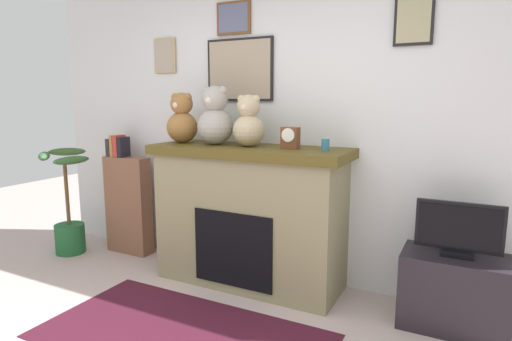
{
  "coord_description": "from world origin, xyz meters",
  "views": [
    {
      "loc": [
        1.42,
        -1.38,
        1.55
      ],
      "look_at": [
        -0.15,
        1.66,
        0.98
      ],
      "focal_mm": 29.75,
      "sensor_mm": 36.0,
      "label": 1
    }
  ],
  "objects_px": {
    "tv_stand": "(454,292)",
    "teddy_bear_tan": "(182,120)",
    "television": "(459,231)",
    "bookshelf": "(128,202)",
    "candle_jar": "(326,145)",
    "potted_plant": "(68,217)",
    "teddy_bear_cream": "(215,118)",
    "teddy_bear_grey": "(249,123)",
    "fireplace": "(249,215)",
    "mantel_clock": "(290,138)"
  },
  "relations": [
    {
      "from": "tv_stand",
      "to": "teddy_bear_tan",
      "type": "distance_m",
      "value": 2.5
    },
    {
      "from": "teddy_bear_tan",
      "to": "teddy_bear_cream",
      "type": "relative_size",
      "value": 0.89
    },
    {
      "from": "potted_plant",
      "to": "teddy_bear_tan",
      "type": "distance_m",
      "value": 1.66
    },
    {
      "from": "television",
      "to": "potted_plant",
      "type": "bearing_deg",
      "value": -176.76
    },
    {
      "from": "teddy_bear_cream",
      "to": "teddy_bear_grey",
      "type": "distance_m",
      "value": 0.32
    },
    {
      "from": "tv_stand",
      "to": "television",
      "type": "height_order",
      "value": "television"
    },
    {
      "from": "teddy_bear_cream",
      "to": "television",
      "type": "bearing_deg",
      "value": 0.05
    },
    {
      "from": "candle_jar",
      "to": "fireplace",
      "type": "bearing_deg",
      "value": 178.44
    },
    {
      "from": "fireplace",
      "to": "television",
      "type": "distance_m",
      "value": 1.59
    },
    {
      "from": "potted_plant",
      "to": "teddy_bear_cream",
      "type": "bearing_deg",
      "value": 6.87
    },
    {
      "from": "fireplace",
      "to": "bookshelf",
      "type": "bearing_deg",
      "value": 176.65
    },
    {
      "from": "bookshelf",
      "to": "teddy_bear_grey",
      "type": "height_order",
      "value": "teddy_bear_grey"
    },
    {
      "from": "bookshelf",
      "to": "candle_jar",
      "type": "height_order",
      "value": "candle_jar"
    },
    {
      "from": "teddy_bear_tan",
      "to": "television",
      "type": "bearing_deg",
      "value": 0.04
    },
    {
      "from": "candle_jar",
      "to": "teddy_bear_tan",
      "type": "xyz_separation_m",
      "value": [
        -1.31,
        -0.0,
        0.15
      ]
    },
    {
      "from": "bookshelf",
      "to": "mantel_clock",
      "type": "bearing_deg",
      "value": -3.27
    },
    {
      "from": "television",
      "to": "mantel_clock",
      "type": "xyz_separation_m",
      "value": [
        -1.22,
        -0.0,
        0.57
      ]
    },
    {
      "from": "mantel_clock",
      "to": "teddy_bear_tan",
      "type": "xyz_separation_m",
      "value": [
        -1.03,
        0.0,
        0.11
      ]
    },
    {
      "from": "bookshelf",
      "to": "teddy_bear_grey",
      "type": "distance_m",
      "value": 1.68
    },
    {
      "from": "fireplace",
      "to": "tv_stand",
      "type": "height_order",
      "value": "fireplace"
    },
    {
      "from": "candle_jar",
      "to": "teddy_bear_tan",
      "type": "bearing_deg",
      "value": -179.98
    },
    {
      "from": "potted_plant",
      "to": "teddy_bear_cream",
      "type": "relative_size",
      "value": 2.16
    },
    {
      "from": "television",
      "to": "teddy_bear_cream",
      "type": "xyz_separation_m",
      "value": [
        -1.9,
        -0.0,
        0.7
      ]
    },
    {
      "from": "fireplace",
      "to": "bookshelf",
      "type": "height_order",
      "value": "bookshelf"
    },
    {
      "from": "teddy_bear_cream",
      "to": "teddy_bear_grey",
      "type": "relative_size",
      "value": 1.17
    },
    {
      "from": "fireplace",
      "to": "teddy_bear_grey",
      "type": "distance_m",
      "value": 0.77
    },
    {
      "from": "tv_stand",
      "to": "teddy_bear_grey",
      "type": "xyz_separation_m",
      "value": [
        -1.58,
        -0.0,
        1.1
      ]
    },
    {
      "from": "bookshelf",
      "to": "teddy_bear_cream",
      "type": "distance_m",
      "value": 1.43
    },
    {
      "from": "tv_stand",
      "to": "candle_jar",
      "type": "height_order",
      "value": "candle_jar"
    },
    {
      "from": "television",
      "to": "bookshelf",
      "type": "bearing_deg",
      "value": 178.08
    },
    {
      "from": "potted_plant",
      "to": "candle_jar",
      "type": "bearing_deg",
      "value": 4.37
    },
    {
      "from": "fireplace",
      "to": "teddy_bear_tan",
      "type": "height_order",
      "value": "teddy_bear_tan"
    },
    {
      "from": "potted_plant",
      "to": "teddy_bear_tan",
      "type": "bearing_deg",
      "value": 8.64
    },
    {
      "from": "candle_jar",
      "to": "mantel_clock",
      "type": "height_order",
      "value": "mantel_clock"
    },
    {
      "from": "potted_plant",
      "to": "mantel_clock",
      "type": "bearing_deg",
      "value": 4.85
    },
    {
      "from": "bookshelf",
      "to": "mantel_clock",
      "type": "xyz_separation_m",
      "value": [
        1.82,
        -0.1,
        0.73
      ]
    },
    {
      "from": "teddy_bear_tan",
      "to": "teddy_bear_grey",
      "type": "relative_size",
      "value": 1.05
    },
    {
      "from": "candle_jar",
      "to": "potted_plant",
      "type": "bearing_deg",
      "value": -175.63
    },
    {
      "from": "teddy_bear_tan",
      "to": "teddy_bear_cream",
      "type": "bearing_deg",
      "value": -0.01
    },
    {
      "from": "tv_stand",
      "to": "fireplace",
      "type": "bearing_deg",
      "value": 179.44
    },
    {
      "from": "television",
      "to": "teddy_bear_tan",
      "type": "distance_m",
      "value": 2.34
    },
    {
      "from": "tv_stand",
      "to": "candle_jar",
      "type": "xyz_separation_m",
      "value": [
        -0.93,
        -0.0,
        0.96
      ]
    },
    {
      "from": "bookshelf",
      "to": "mantel_clock",
      "type": "relative_size",
      "value": 7.14
    },
    {
      "from": "tv_stand",
      "to": "teddy_bear_cream",
      "type": "xyz_separation_m",
      "value": [
        -1.9,
        -0.0,
        1.14
      ]
    },
    {
      "from": "teddy_bear_tan",
      "to": "teddy_bear_grey",
      "type": "distance_m",
      "value": 0.66
    },
    {
      "from": "tv_stand",
      "to": "teddy_bear_cream",
      "type": "relative_size",
      "value": 1.39
    },
    {
      "from": "potted_plant",
      "to": "candle_jar",
      "type": "height_order",
      "value": "candle_jar"
    },
    {
      "from": "candle_jar",
      "to": "teddy_bear_cream",
      "type": "relative_size",
      "value": 0.18
    },
    {
      "from": "tv_stand",
      "to": "teddy_bear_cream",
      "type": "distance_m",
      "value": 2.21
    },
    {
      "from": "potted_plant",
      "to": "teddy_bear_cream",
      "type": "height_order",
      "value": "teddy_bear_cream"
    }
  ]
}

